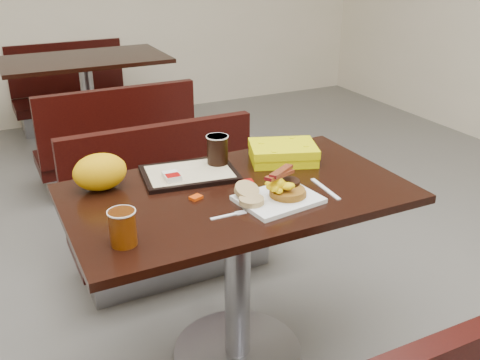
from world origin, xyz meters
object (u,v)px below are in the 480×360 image
table_far (89,106)px  bench_far_n (72,88)px  coffee_cup_near (123,228)px  knife (325,189)px  paper_bag (100,172)px  hashbrown_sleeve_left (172,176)px  bench_near_n (175,208)px  table_near (237,278)px  bench_far_s (112,135)px  clamshell (283,153)px  pancake_stack (288,192)px  fork (223,216)px  coffee_cup_far (217,150)px  platter (278,199)px  tray (189,174)px

table_far → bench_far_n: size_ratio=1.20×
coffee_cup_near → knife: (0.74, 0.06, -0.05)m
bench_far_n → paper_bag: 3.14m
bench_far_n → hashbrown_sleeve_left: 3.17m
bench_near_n → table_far: size_ratio=0.83×
bench_near_n → bench_far_n: size_ratio=1.00×
table_near → bench_far_s: size_ratio=1.20×
clamshell → pancake_stack: bearing=-97.5°
clamshell → bench_far_s: bearing=119.6°
pancake_stack → paper_bag: paper_bag is taller
coffee_cup_near → fork: 0.34m
knife → coffee_cup_far: bearing=-140.2°
bench_far_n → platter: size_ratio=3.81×
bench_far_s → pancake_stack: size_ratio=7.84×
bench_near_n → fork: bearing=-98.6°
pancake_stack → bench_near_n: bearing=98.1°
coffee_cup_far → bench_far_n: bearing=90.5°
table_far → coffee_cup_far: size_ratio=10.77×
knife → clamshell: 0.30m
platter → hashbrown_sleeve_left: size_ratio=3.47×
bench_near_n → hashbrown_sleeve_left: (-0.19, -0.54, 0.42)m
tray → pancake_stack: bearing=-48.2°
platter → hashbrown_sleeve_left: hashbrown_sleeve_left is taller
platter → hashbrown_sleeve_left: 0.41m
bench_far_n → pancake_stack: size_ratio=7.84×
table_far → tray: (-0.11, -2.41, 0.38)m
bench_far_n → hashbrown_sleeve_left: (-0.19, -3.14, 0.42)m
platter → clamshell: bearing=49.9°
pancake_stack → coffee_cup_far: bearing=104.7°
pancake_stack → paper_bag: bearing=146.4°
tray → clamshell: (0.39, -0.03, 0.03)m
clamshell → paper_bag: bearing=-164.2°
coffee_cup_near → platter: bearing=4.8°
coffee_cup_near → hashbrown_sleeve_left: bearing=52.0°
table_near → fork: 0.43m
hashbrown_sleeve_left → bench_near_n: bearing=74.1°
tray → bench_far_n: bearing=96.1°
bench_far_s → fork: size_ratio=8.12×
bench_far_s → fork: fork is taller
fork → table_far: bearing=88.0°
hashbrown_sleeve_left → pancake_stack: bearing=-41.5°
knife → coffee_cup_far: size_ratio=1.67×
table_far → fork: fork is taller
bench_far_n → tray: 3.13m
bench_far_s → coffee_cup_far: 1.74m
fork → clamshell: bearing=39.3°
bench_far_n → coffee_cup_far: bearing=-89.5°
bench_near_n → hashbrown_sleeve_left: bearing=-109.1°
bench_far_s → pancake_stack: pancake_stack is taller
paper_bag → clamshell: bearing=-4.5°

